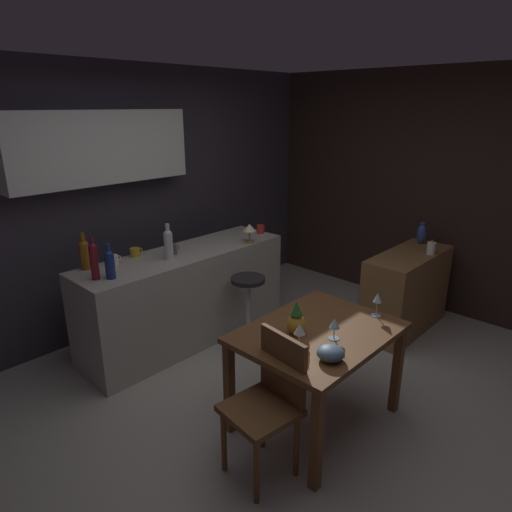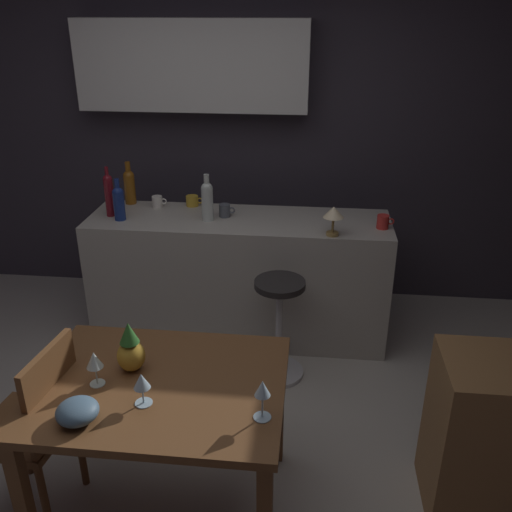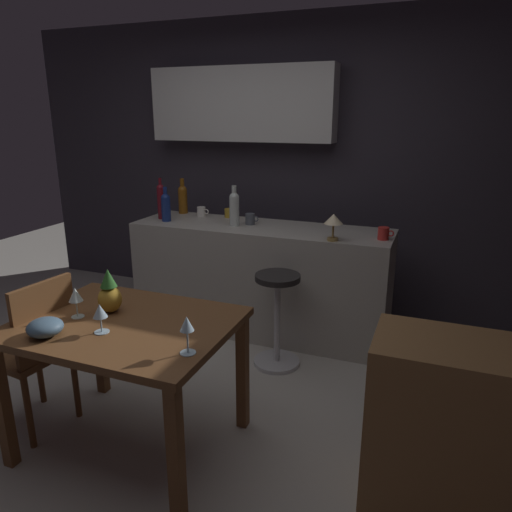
{
  "view_description": "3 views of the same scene",
  "coord_description": "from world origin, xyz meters",
  "px_view_note": "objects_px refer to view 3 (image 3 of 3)",
  "views": [
    {
      "loc": [
        -2.3,
        -1.87,
        2.21
      ],
      "look_at": [
        0.28,
        0.57,
        1.0
      ],
      "focal_mm": 31.23,
      "sensor_mm": 36.0,
      "label": 1
    },
    {
      "loc": [
        0.62,
        -2.23,
        2.25
      ],
      "look_at": [
        0.31,
        0.6,
        0.96
      ],
      "focal_mm": 38.86,
      "sensor_mm": 36.0,
      "label": 2
    },
    {
      "loc": [
        1.43,
        -2.15,
        1.77
      ],
      "look_at": [
        0.41,
        0.48,
        0.92
      ],
      "focal_mm": 33.34,
      "sensor_mm": 36.0,
      "label": 3
    }
  ],
  "objects_px": {
    "wine_glass_right": "(75,296)",
    "pineapple_centerpiece": "(109,294)",
    "cup_slate": "(250,219)",
    "cup_red": "(384,233)",
    "dining_table": "(126,339)",
    "wine_glass_left": "(100,312)",
    "wine_bottle_cobalt": "(166,206)",
    "cup_white": "(202,212)",
    "wine_glass_center": "(187,326)",
    "counter_lamp": "(333,221)",
    "wine_bottle_amber": "(183,198)",
    "wine_bottle_ruby": "(161,200)",
    "bar_stool": "(277,317)",
    "chair_near_window": "(36,348)",
    "cup_mustard": "(230,213)",
    "fruit_bowl": "(45,327)",
    "wine_bottle_clear": "(234,207)",
    "sideboard_cabinet": "(496,436)"
  },
  "relations": [
    {
      "from": "wine_bottle_cobalt",
      "to": "cup_white",
      "type": "bearing_deg",
      "value": 55.96
    },
    {
      "from": "fruit_bowl",
      "to": "sideboard_cabinet",
      "type": "bearing_deg",
      "value": 12.59
    },
    {
      "from": "wine_glass_left",
      "to": "counter_lamp",
      "type": "distance_m",
      "value": 1.75
    },
    {
      "from": "bar_stool",
      "to": "wine_bottle_clear",
      "type": "bearing_deg",
      "value": 138.71
    },
    {
      "from": "wine_bottle_amber",
      "to": "cup_white",
      "type": "relative_size",
      "value": 2.87
    },
    {
      "from": "wine_bottle_cobalt",
      "to": "wine_bottle_ruby",
      "type": "relative_size",
      "value": 0.83
    },
    {
      "from": "counter_lamp",
      "to": "wine_glass_left",
      "type": "bearing_deg",
      "value": -117.13
    },
    {
      "from": "chair_near_window",
      "to": "wine_glass_center",
      "type": "bearing_deg",
      "value": -6.5
    },
    {
      "from": "cup_slate",
      "to": "cup_red",
      "type": "height_order",
      "value": "same"
    },
    {
      "from": "chair_near_window",
      "to": "bar_stool",
      "type": "distance_m",
      "value": 1.57
    },
    {
      "from": "wine_bottle_clear",
      "to": "cup_red",
      "type": "height_order",
      "value": "wine_bottle_clear"
    },
    {
      "from": "wine_glass_right",
      "to": "wine_bottle_cobalt",
      "type": "distance_m",
      "value": 1.64
    },
    {
      "from": "cup_slate",
      "to": "counter_lamp",
      "type": "relative_size",
      "value": 0.57
    },
    {
      "from": "wine_glass_center",
      "to": "fruit_bowl",
      "type": "distance_m",
      "value": 0.74
    },
    {
      "from": "bar_stool",
      "to": "cup_white",
      "type": "distance_m",
      "value": 1.3
    },
    {
      "from": "wine_bottle_clear",
      "to": "counter_lamp",
      "type": "height_order",
      "value": "wine_bottle_clear"
    },
    {
      "from": "wine_glass_right",
      "to": "pineapple_centerpiece",
      "type": "bearing_deg",
      "value": 45.89
    },
    {
      "from": "fruit_bowl",
      "to": "wine_bottle_clear",
      "type": "distance_m",
      "value": 1.89
    },
    {
      "from": "wine_glass_left",
      "to": "wine_bottle_clear",
      "type": "bearing_deg",
      "value": 91.68
    },
    {
      "from": "pineapple_centerpiece",
      "to": "cup_slate",
      "type": "relative_size",
      "value": 2.19
    },
    {
      "from": "wine_glass_center",
      "to": "wine_glass_left",
      "type": "bearing_deg",
      "value": 176.09
    },
    {
      "from": "wine_glass_right",
      "to": "cup_mustard",
      "type": "bearing_deg",
      "value": 89.44
    },
    {
      "from": "wine_bottle_cobalt",
      "to": "counter_lamp",
      "type": "distance_m",
      "value": 1.45
    },
    {
      "from": "wine_glass_center",
      "to": "wine_bottle_amber",
      "type": "distance_m",
      "value": 2.38
    },
    {
      "from": "dining_table",
      "to": "wine_glass_right",
      "type": "distance_m",
      "value": 0.35
    },
    {
      "from": "wine_glass_center",
      "to": "counter_lamp",
      "type": "relative_size",
      "value": 0.92
    },
    {
      "from": "cup_mustard",
      "to": "cup_slate",
      "type": "bearing_deg",
      "value": -36.45
    },
    {
      "from": "cup_slate",
      "to": "dining_table",
      "type": "bearing_deg",
      "value": -90.99
    },
    {
      "from": "dining_table",
      "to": "wine_glass_left",
      "type": "distance_m",
      "value": 0.25
    },
    {
      "from": "wine_glass_center",
      "to": "cup_red",
      "type": "bearing_deg",
      "value": 70.12
    },
    {
      "from": "wine_bottle_ruby",
      "to": "cup_slate",
      "type": "bearing_deg",
      "value": 4.55
    },
    {
      "from": "fruit_bowl",
      "to": "cup_red",
      "type": "bearing_deg",
      "value": 53.57
    },
    {
      "from": "wine_bottle_ruby",
      "to": "counter_lamp",
      "type": "xyz_separation_m",
      "value": [
        1.54,
        -0.2,
        -0.02
      ]
    },
    {
      "from": "sideboard_cabinet",
      "to": "cup_white",
      "type": "distance_m",
      "value": 2.85
    },
    {
      "from": "dining_table",
      "to": "cup_mustard",
      "type": "xyz_separation_m",
      "value": [
        -0.25,
        1.88,
        0.3
      ]
    },
    {
      "from": "dining_table",
      "to": "wine_bottle_clear",
      "type": "relative_size",
      "value": 3.4
    },
    {
      "from": "wine_bottle_ruby",
      "to": "wine_bottle_cobalt",
      "type": "bearing_deg",
      "value": -38.68
    },
    {
      "from": "bar_stool",
      "to": "wine_glass_left",
      "type": "bearing_deg",
      "value": -110.75
    },
    {
      "from": "wine_glass_center",
      "to": "cup_mustard",
      "type": "bearing_deg",
      "value": 109.28
    },
    {
      "from": "cup_slate",
      "to": "wine_glass_right",
      "type": "bearing_deg",
      "value": -99.72
    },
    {
      "from": "wine_glass_left",
      "to": "fruit_bowl",
      "type": "xyz_separation_m",
      "value": [
        -0.23,
        -0.13,
        -0.06
      ]
    },
    {
      "from": "dining_table",
      "to": "sideboard_cabinet",
      "type": "xyz_separation_m",
      "value": [
        1.79,
        0.18,
        -0.23
      ]
    },
    {
      "from": "cup_white",
      "to": "bar_stool",
      "type": "bearing_deg",
      "value": -36.08
    },
    {
      "from": "dining_table",
      "to": "bar_stool",
      "type": "xyz_separation_m",
      "value": [
        0.45,
        1.12,
        -0.27
      ]
    },
    {
      "from": "wine_glass_left",
      "to": "pineapple_centerpiece",
      "type": "relative_size",
      "value": 0.61
    },
    {
      "from": "wine_bottle_ruby",
      "to": "cup_red",
      "type": "distance_m",
      "value": 1.88
    },
    {
      "from": "wine_glass_center",
      "to": "cup_white",
      "type": "relative_size",
      "value": 1.63
    },
    {
      "from": "chair_near_window",
      "to": "wine_bottle_clear",
      "type": "bearing_deg",
      "value": 73.16
    },
    {
      "from": "wine_glass_right",
      "to": "cup_slate",
      "type": "bearing_deg",
      "value": 80.28
    },
    {
      "from": "wine_bottle_ruby",
      "to": "cup_mustard",
      "type": "distance_m",
      "value": 0.6
    }
  ]
}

